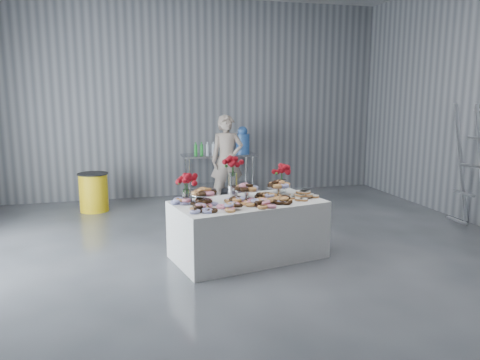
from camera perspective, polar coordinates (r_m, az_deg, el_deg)
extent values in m
plane|color=#36383D|center=(5.83, 2.72, -10.86)|extent=(9.00, 9.00, 0.00)
cube|color=slate|center=(9.80, -5.50, 9.78)|extent=(8.00, 0.04, 4.00)
cube|color=white|center=(6.13, 0.99, -6.04)|extent=(2.06, 1.35, 0.75)
cube|color=silver|center=(9.57, -2.57, 3.07)|extent=(1.50, 0.60, 0.04)
cube|color=silver|center=(9.67, -2.54, -0.63)|extent=(1.40, 0.55, 0.03)
cylinder|color=silver|center=(9.28, -6.11, -0.03)|extent=(0.04, 0.04, 0.86)
cylinder|color=silver|center=(9.57, 1.59, 0.35)|extent=(0.04, 0.04, 0.86)
cylinder|color=silver|center=(9.76, -6.59, 0.49)|extent=(0.04, 0.04, 0.86)
cylinder|color=silver|center=(10.04, 0.76, 0.84)|extent=(0.04, 0.04, 0.86)
cylinder|color=silver|center=(5.93, -4.39, -2.31)|extent=(0.06, 0.06, 0.12)
cylinder|color=silver|center=(5.91, -4.40, -1.69)|extent=(0.36, 0.36, 0.01)
cylinder|color=silver|center=(6.17, 0.77, -1.75)|extent=(0.06, 0.06, 0.12)
cylinder|color=silver|center=(6.16, 0.77, -1.16)|extent=(0.36, 0.36, 0.01)
cylinder|color=silver|center=(6.41, 4.74, -1.32)|extent=(0.06, 0.06, 0.12)
cylinder|color=silver|center=(6.40, 4.75, -0.75)|extent=(0.36, 0.36, 0.01)
cylinder|color=white|center=(5.94, -6.54, -2.02)|extent=(0.11, 0.11, 0.18)
cylinder|color=#1E5919|center=(5.92, -6.57, -0.79)|extent=(0.04, 0.04, 0.18)
cylinder|color=white|center=(6.61, 5.18, -0.70)|extent=(0.11, 0.11, 0.18)
cylinder|color=#1E5919|center=(6.59, 5.20, 0.40)|extent=(0.04, 0.04, 0.18)
cylinder|color=silver|center=(6.30, -0.87, -1.36)|extent=(0.14, 0.14, 0.15)
cylinder|color=white|center=(6.27, -0.88, 0.11)|extent=(0.11, 0.11, 0.18)
cylinder|color=#1E5919|center=(6.25, -0.88, 1.29)|extent=(0.04, 0.04, 0.18)
cylinder|color=#3E78D4|center=(9.67, 0.32, 4.47)|extent=(0.28, 0.28, 0.40)
sphere|color=#3E78D4|center=(9.64, 0.32, 5.98)|extent=(0.20, 0.20, 0.20)
imported|color=#CC8C93|center=(8.96, -1.59, 2.44)|extent=(0.65, 0.45, 1.72)
cylinder|color=yellow|center=(8.91, -17.40, -1.49)|extent=(0.51, 0.51, 0.68)
cylinder|color=black|center=(8.85, -17.53, 0.73)|extent=(0.55, 0.55, 0.02)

